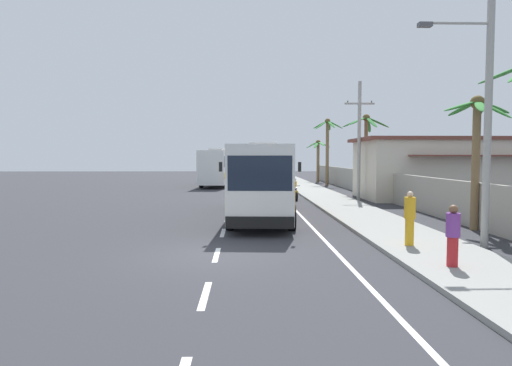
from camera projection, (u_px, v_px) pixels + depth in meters
name	position (u px, v px, depth m)	size (l,w,h in m)	color
ground_plane	(217.00, 255.00, 13.68)	(160.00, 160.00, 0.00)	#303035
sidewalk_kerb	(355.00, 212.00, 23.83)	(3.20, 90.00, 0.14)	gray
lane_markings	(268.00, 204.00, 28.34)	(3.90, 71.00, 0.01)	white
boundary_wall	(400.00, 189.00, 27.86)	(0.24, 60.00, 1.94)	#9E998E
coach_bus_foreground	(263.00, 178.00, 22.39)	(3.54, 12.24, 3.78)	silver
coach_bus_far_lane	(219.00, 166.00, 46.50)	(3.68, 12.18, 3.90)	white
motorcycle_beside_bus	(295.00, 191.00, 30.94)	(0.56, 1.96, 1.57)	black
pedestrian_midwalk	(410.00, 217.00, 14.41)	(0.36, 0.36, 1.76)	gold
pedestrian_far_walk	(453.00, 234.00, 11.63)	(0.36, 0.36, 1.63)	red
utility_pole_nearest	(487.00, 81.00, 14.46)	(3.65, 0.24, 10.30)	#9E9E99
utility_pole_mid	(359.00, 139.00, 30.82)	(2.06, 0.24, 8.22)	#9E9E99
palm_nearest	(318.00, 153.00, 52.62)	(2.97, 2.93, 5.02)	brown
palm_second	(366.00, 137.00, 34.52)	(3.75, 3.67, 6.33)	brown
palm_fourth	(477.00, 135.00, 18.15)	(2.97, 2.83, 5.51)	brown
palm_farthest	(327.00, 141.00, 46.79)	(3.25, 3.31, 7.05)	brown
roadside_building	(458.00, 168.00, 31.96)	(14.50, 7.15, 4.37)	beige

